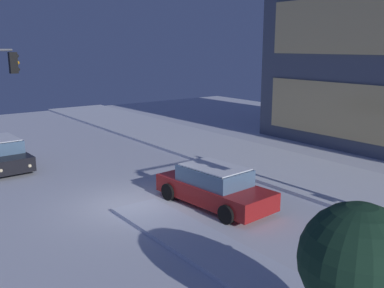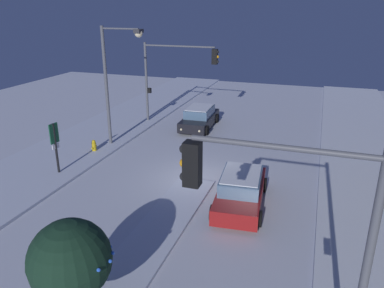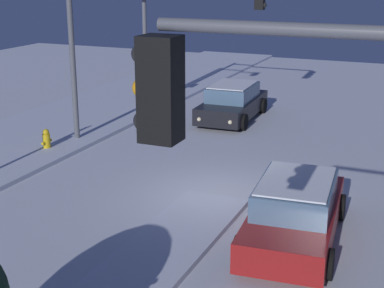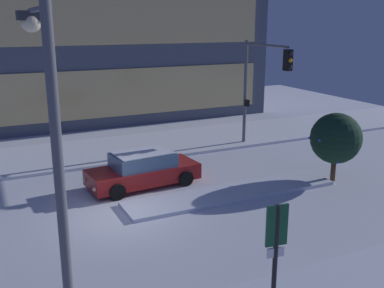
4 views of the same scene
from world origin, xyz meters
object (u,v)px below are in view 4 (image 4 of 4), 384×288
traffic_light_corner_far_right (262,77)px  parking_info_sign (276,244)px  car_far (143,170)px  decorated_tree_median (336,138)px  street_lamp_arched (50,134)px

traffic_light_corner_far_right → parking_info_sign: size_ratio=2.11×
car_far → parking_info_sign: 9.54m
car_far → decorated_tree_median: size_ratio=1.62×
parking_info_sign → traffic_light_corner_far_right: bearing=-26.0°
street_lamp_arched → parking_info_sign: size_ratio=2.60×
traffic_light_corner_far_right → decorated_tree_median: 5.80m
car_far → decorated_tree_median: (7.73, -2.96, 1.20)m
street_lamp_arched → car_far: bearing=-29.0°
car_far → traffic_light_corner_far_right: size_ratio=0.84×
traffic_light_corner_far_right → parking_info_sign: 14.29m
traffic_light_corner_far_right → street_lamp_arched: size_ratio=0.81×
car_far → traffic_light_corner_far_right: bearing=-166.9°
decorated_tree_median → street_lamp_arched: bearing=-156.2°
street_lamp_arched → parking_info_sign: bearing=-101.5°
parking_info_sign → decorated_tree_median: 10.17m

